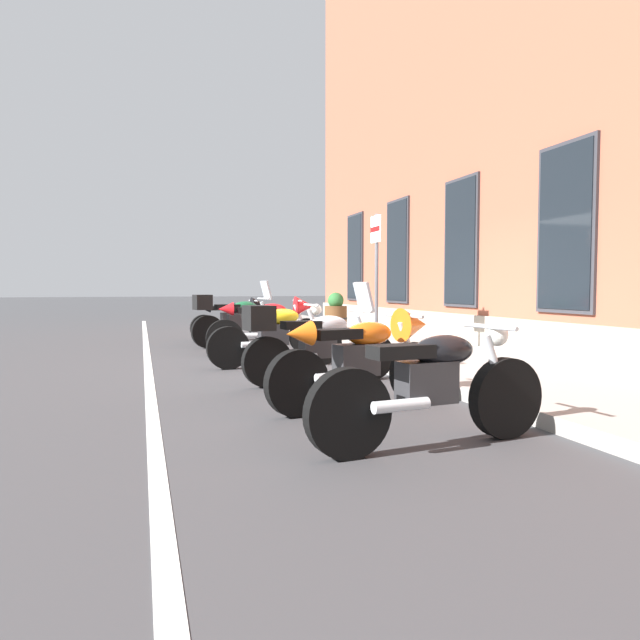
{
  "coord_description": "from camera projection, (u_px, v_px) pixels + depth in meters",
  "views": [
    {
      "loc": [
        8.7,
        -3.28,
        1.22
      ],
      "look_at": [
        -1.26,
        -0.24,
        0.64
      ],
      "focal_mm": 32.84,
      "sensor_mm": 36.0,
      "label": 1
    }
  ],
  "objects": [
    {
      "name": "motorcycle_black_sport",
      "position": [
        236.0,
        317.0,
        13.49
      ],
      "size": [
        0.62,
        1.96,
        0.99
      ],
      "color": "black",
      "rests_on": "ground_plane"
    },
    {
      "name": "lane_stripe",
      "position": [
        148.0,
        372.0,
        8.4
      ],
      "size": [
        26.67,
        0.12,
        0.01
      ],
      "primitive_type": "cube",
      "color": "silver",
      "rests_on": "ground_plane"
    },
    {
      "name": "sidewalk",
      "position": [
        434.0,
        356.0,
        9.73
      ],
      "size": [
        26.67,
        2.74,
        0.15
      ],
      "primitive_type": "cube",
      "color": "gray",
      "rests_on": "ground_plane"
    },
    {
      "name": "motorcycle_orange_sport",
      "position": [
        367.0,
        354.0,
        5.88
      ],
      "size": [
        0.72,
        2.05,
        1.01
      ],
      "color": "black",
      "rests_on": "ground_plane"
    },
    {
      "name": "barrel_planter",
      "position": [
        336.0,
        314.0,
        14.63
      ],
      "size": [
        0.59,
        0.59,
        0.95
      ],
      "color": "brown",
      "rests_on": "sidewalk"
    },
    {
      "name": "motorcycle_black_naked",
      "position": [
        434.0,
        386.0,
        4.44
      ],
      "size": [
        0.62,
        2.09,
        0.93
      ],
      "color": "black",
      "rests_on": "ground_plane"
    },
    {
      "name": "motorcycle_red_sport",
      "position": [
        271.0,
        324.0,
        10.47
      ],
      "size": [
        0.62,
        2.15,
        1.06
      ],
      "color": "black",
      "rests_on": "ground_plane"
    },
    {
      "name": "motorcycle_silver_touring",
      "position": [
        313.0,
        342.0,
        7.37
      ],
      "size": [
        0.7,
        2.09,
        1.29
      ],
      "color": "black",
      "rests_on": "ground_plane"
    },
    {
      "name": "motorcycle_green_touring",
      "position": [
        235.0,
        319.0,
        11.99
      ],
      "size": [
        0.75,
        2.04,
        1.36
      ],
      "color": "black",
      "rests_on": "ground_plane"
    },
    {
      "name": "parking_sign",
      "position": [
        376.0,
        263.0,
        9.68
      ],
      "size": [
        0.36,
        0.07,
        2.29
      ],
      "color": "#4C4C51",
      "rests_on": "sidewalk"
    },
    {
      "name": "motorcycle_yellow_naked",
      "position": [
        278.0,
        336.0,
        8.97
      ],
      "size": [
        0.62,
        2.15,
        0.97
      ],
      "color": "black",
      "rests_on": "ground_plane"
    },
    {
      "name": "ground_plane",
      "position": [
        357.0,
        364.0,
        9.33
      ],
      "size": [
        140.0,
        140.0,
        0.0
      ],
      "primitive_type": "plane",
      "color": "#38383A"
    }
  ]
}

